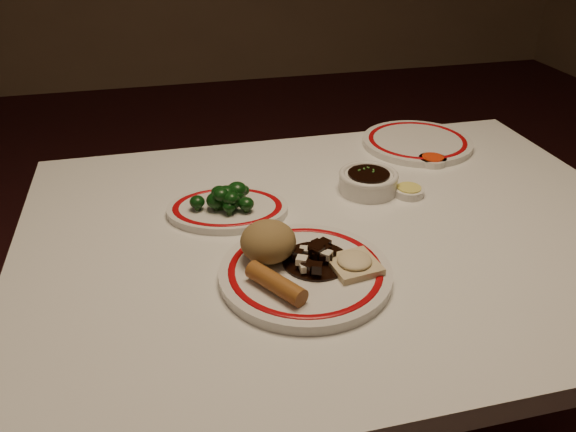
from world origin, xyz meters
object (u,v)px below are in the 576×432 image
(rice_mound, at_px, (268,242))
(dining_table, at_px, (340,266))
(broccoli_plate, at_px, (228,209))
(broccoli_pile, at_px, (227,197))
(fried_wonton, at_px, (354,263))
(soy_bowl, at_px, (368,182))
(stirfry_heap, at_px, (316,257))
(spring_roll, at_px, (276,283))
(main_plate, at_px, (305,273))

(rice_mound, bearing_deg, dining_table, 30.56)
(broccoli_plate, distance_m, broccoli_pile, 0.03)
(fried_wonton, xyz_separation_m, soy_bowl, (0.13, 0.28, -0.01))
(stirfry_heap, relative_size, soy_bowl, 0.93)
(rice_mound, distance_m, soy_bowl, 0.35)
(fried_wonton, bearing_deg, spring_roll, -167.95)
(broccoli_pile, bearing_deg, fried_wonton, -56.46)
(main_plate, xyz_separation_m, spring_roll, (-0.06, -0.05, 0.02))
(dining_table, height_order, main_plate, main_plate)
(dining_table, relative_size, spring_roll, 11.05)
(spring_roll, bearing_deg, soy_bowl, 17.25)
(fried_wonton, bearing_deg, broccoli_plate, 123.30)
(fried_wonton, height_order, broccoli_pile, broccoli_pile)
(broccoli_pile, bearing_deg, main_plate, -68.93)
(dining_table, height_order, broccoli_plate, broccoli_plate)
(soy_bowl, bearing_deg, dining_table, -128.03)
(spring_roll, bearing_deg, stirfry_heap, 4.18)
(rice_mound, bearing_deg, broccoli_pile, 101.56)
(stirfry_heap, bearing_deg, spring_roll, -143.76)
(broccoli_plate, bearing_deg, fried_wonton, -56.70)
(broccoli_plate, xyz_separation_m, soy_bowl, (0.30, 0.02, 0.01))
(spring_roll, height_order, broccoli_plate, spring_roll)
(dining_table, distance_m, main_plate, 0.20)
(rice_mound, xyz_separation_m, broccoli_plate, (-0.04, 0.20, -0.04))
(broccoli_plate, xyz_separation_m, broccoli_pile, (0.00, -0.00, 0.03))
(dining_table, xyz_separation_m, broccoli_plate, (-0.20, 0.10, 0.10))
(dining_table, bearing_deg, spring_roll, -132.41)
(dining_table, xyz_separation_m, broccoli_pile, (-0.20, 0.10, 0.13))
(main_plate, xyz_separation_m, rice_mound, (-0.05, 0.04, 0.04))
(broccoli_pile, xyz_separation_m, soy_bowl, (0.30, 0.03, -0.02))
(rice_mound, distance_m, spring_roll, 0.09)
(dining_table, bearing_deg, stirfry_heap, -124.94)
(dining_table, relative_size, broccoli_pile, 9.94)
(main_plate, height_order, stirfry_heap, stirfry_heap)
(dining_table, height_order, spring_roll, spring_roll)
(rice_mound, xyz_separation_m, soy_bowl, (0.26, 0.22, -0.03))
(rice_mound, relative_size, spring_roll, 0.86)
(spring_roll, height_order, broccoli_pile, broccoli_pile)
(rice_mound, bearing_deg, spring_roll, -94.55)
(main_plate, relative_size, broccoli_pile, 2.44)
(dining_table, relative_size, rice_mound, 12.89)
(stirfry_heap, relative_size, broccoli_plate, 0.42)
(spring_roll, height_order, stirfry_heap, same)
(main_plate, distance_m, broccoli_plate, 0.26)
(stirfry_heap, bearing_deg, soy_bowl, 53.47)
(main_plate, distance_m, fried_wonton, 0.08)
(spring_roll, bearing_deg, main_plate, 5.60)
(fried_wonton, distance_m, broccoli_pile, 0.31)
(main_plate, distance_m, stirfry_heap, 0.03)
(rice_mound, height_order, fried_wonton, rice_mound)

